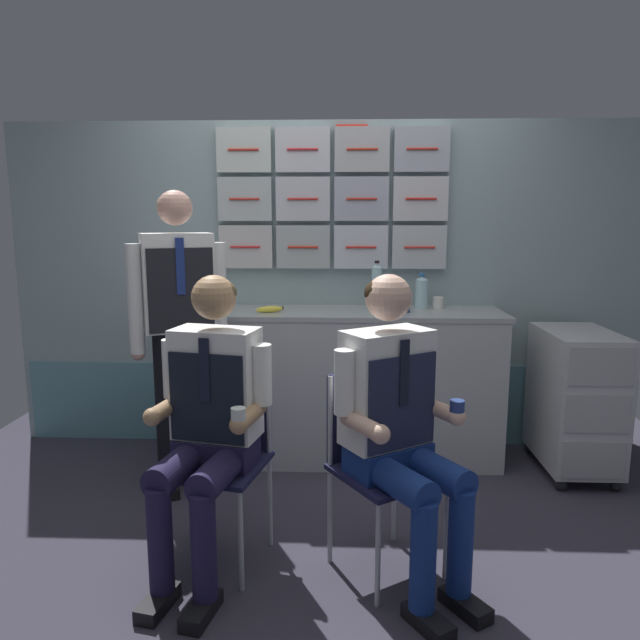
# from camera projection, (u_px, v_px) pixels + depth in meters

# --- Properties ---
(ground) EXTENTS (4.80, 4.80, 0.04)m
(ground) POSITION_uv_depth(u_px,v_px,m) (317.00, 551.00, 2.78)
(ground) COLOR #353240
(galley_bulkhead) EXTENTS (4.20, 0.14, 2.15)m
(galley_bulkhead) POSITION_uv_depth(u_px,v_px,m) (327.00, 283.00, 3.94)
(galley_bulkhead) COLOR #8DA4A7
(galley_bulkhead) RESTS_ON ground
(galley_counter) EXTENTS (1.96, 0.53, 0.96)m
(galley_counter) POSITION_uv_depth(u_px,v_px,m) (345.00, 385.00, 3.76)
(galley_counter) COLOR #AAAFB0
(galley_counter) RESTS_ON ground
(service_trolley) EXTENTS (0.40, 0.65, 0.87)m
(service_trolley) POSITION_uv_depth(u_px,v_px,m) (575.00, 397.00, 3.54)
(service_trolley) COLOR black
(service_trolley) RESTS_ON ground
(folding_chair_left) EXTENTS (0.48, 0.48, 0.86)m
(folding_chair_left) POSITION_uv_depth(u_px,v_px,m) (225.00, 440.00, 2.67)
(folding_chair_left) COLOR #A8AAAF
(folding_chair_left) RESTS_ON ground
(crew_member_left) EXTENTS (0.52, 0.67, 1.29)m
(crew_member_left) POSITION_uv_depth(u_px,v_px,m) (209.00, 412.00, 2.49)
(crew_member_left) COLOR black
(crew_member_left) RESTS_ON ground
(folding_chair_right) EXTENTS (0.55, 0.55, 0.86)m
(folding_chair_right) POSITION_uv_depth(u_px,v_px,m) (375.00, 447.00, 2.59)
(folding_chair_right) COLOR #A8AAAF
(folding_chair_right) RESTS_ON ground
(crew_member_right) EXTENTS (0.62, 0.70, 1.31)m
(crew_member_right) POSITION_uv_depth(u_px,v_px,m) (399.00, 416.00, 2.42)
(crew_member_right) COLOR black
(crew_member_right) RESTS_ON ground
(crew_member_standing) EXTENTS (0.49, 0.37, 1.68)m
(crew_member_standing) POSITION_uv_depth(u_px,v_px,m) (179.00, 317.00, 3.22)
(crew_member_standing) COLOR black
(crew_member_standing) RESTS_ON ground
(water_bottle_short) EXTENTS (0.07, 0.07, 0.31)m
(water_bottle_short) POSITION_uv_depth(u_px,v_px,m) (377.00, 287.00, 3.66)
(water_bottle_short) COLOR #AED8E0
(water_bottle_short) RESTS_ON galley_counter
(water_bottle_tall) EXTENTS (0.08, 0.08, 0.23)m
(water_bottle_tall) POSITION_uv_depth(u_px,v_px,m) (421.00, 292.00, 3.75)
(water_bottle_tall) COLOR #ADD7DD
(water_bottle_tall) RESTS_ON galley_counter
(coffee_cup_spare) EXTENTS (0.06, 0.06, 0.06)m
(coffee_cup_spare) POSITION_uv_depth(u_px,v_px,m) (405.00, 307.00, 3.61)
(coffee_cup_spare) COLOR navy
(coffee_cup_spare) RESTS_ON galley_counter
(paper_cup_blue) EXTENTS (0.07, 0.07, 0.07)m
(paper_cup_blue) POSITION_uv_depth(u_px,v_px,m) (438.00, 302.00, 3.79)
(paper_cup_blue) COLOR white
(paper_cup_blue) RESTS_ON galley_counter
(snack_banana) EXTENTS (0.17, 0.10, 0.04)m
(snack_banana) POSITION_uv_depth(u_px,v_px,m) (270.00, 309.00, 3.61)
(snack_banana) COLOR yellow
(snack_banana) RESTS_ON galley_counter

